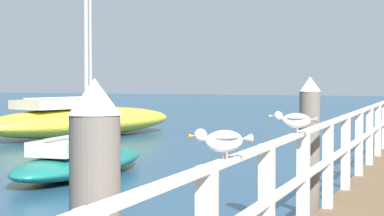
# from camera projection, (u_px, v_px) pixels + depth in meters

# --- Properties ---
(pier_railing) EXTENTS (0.12, 22.09, 1.07)m
(pier_railing) POSITION_uv_depth(u_px,v_px,m) (359.00, 136.00, 12.02)
(pier_railing) COLOR beige
(pier_railing) RESTS_ON pier_deck
(dock_piling_far) EXTENTS (0.29, 0.29, 2.17)m
(dock_piling_far) POSITION_uv_depth(u_px,v_px,m) (309.00, 156.00, 9.95)
(dock_piling_far) COLOR #6B6056
(dock_piling_far) RESTS_ON ground_plane
(seagull_foreground) EXTENTS (0.37, 0.36, 0.21)m
(seagull_foreground) POSITION_uv_depth(u_px,v_px,m) (223.00, 140.00, 4.95)
(seagull_foreground) COLOR white
(seagull_foreground) RESTS_ON pier_railing
(seagull_background) EXTENTS (0.47, 0.22, 0.21)m
(seagull_background) POSITION_uv_depth(u_px,v_px,m) (295.00, 120.00, 7.21)
(seagull_background) COLOR white
(seagull_background) RESTS_ON pier_railing
(boat_4) EXTENTS (1.77, 5.15, 5.30)m
(boat_4) POSITION_uv_depth(u_px,v_px,m) (80.00, 160.00, 15.96)
(boat_4) COLOR #197266
(boat_4) RESTS_ON ground_plane
(boat_5) EXTENTS (5.64, 9.07, 11.67)m
(boat_5) POSITION_uv_depth(u_px,v_px,m) (81.00, 120.00, 26.19)
(boat_5) COLOR gold
(boat_5) RESTS_ON ground_plane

